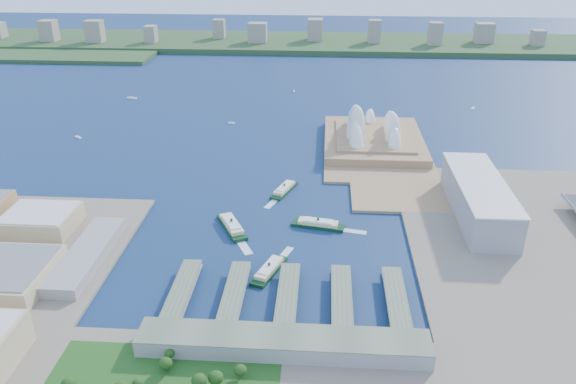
# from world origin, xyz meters

# --- Properties ---
(ground) EXTENTS (3000.00, 3000.00, 0.00)m
(ground) POSITION_xyz_m (0.00, 0.00, 0.00)
(ground) COLOR #0E1F42
(ground) RESTS_ON ground
(east_land) EXTENTS (240.00, 500.00, 3.00)m
(east_land) POSITION_xyz_m (240.00, -50.00, 1.50)
(east_land) COLOR #776C5B
(east_land) RESTS_ON ground
(peninsula) EXTENTS (135.00, 220.00, 3.00)m
(peninsula) POSITION_xyz_m (107.50, 260.00, 1.50)
(peninsula) COLOR #947451
(peninsula) RESTS_ON ground
(far_shore) EXTENTS (2200.00, 260.00, 12.00)m
(far_shore) POSITION_xyz_m (0.00, 980.00, 6.00)
(far_shore) COLOR #2D4926
(far_shore) RESTS_ON ground
(opera_house) EXTENTS (134.00, 180.00, 58.00)m
(opera_house) POSITION_xyz_m (105.00, 280.00, 32.00)
(opera_house) COLOR white
(opera_house) RESTS_ON peninsula
(toaster_building) EXTENTS (45.00, 155.00, 35.00)m
(toaster_building) POSITION_xyz_m (195.00, 80.00, 20.50)
(toaster_building) COLOR gray
(toaster_building) RESTS_ON east_land
(ferry_wharves) EXTENTS (184.00, 90.00, 9.30)m
(ferry_wharves) POSITION_xyz_m (14.00, -75.00, 4.65)
(ferry_wharves) COLOR #5A664D
(ferry_wharves) RESTS_ON ground
(terminal_building) EXTENTS (200.00, 28.00, 12.00)m
(terminal_building) POSITION_xyz_m (15.00, -135.00, 9.00)
(terminal_building) COLOR gray
(terminal_building) RESTS_ON south_land
(far_skyline) EXTENTS (1900.00, 140.00, 55.00)m
(far_skyline) POSITION_xyz_m (0.00, 960.00, 39.50)
(far_skyline) COLOR gray
(far_skyline) RESTS_ON far_shore
(ferry_a) EXTENTS (37.97, 56.72, 10.64)m
(ferry_a) POSITION_xyz_m (-48.55, 38.85, 5.32)
(ferry_a) COLOR #0C3217
(ferry_a) RESTS_ON ground
(ferry_b) EXTENTS (28.78, 50.38, 9.28)m
(ferry_b) POSITION_xyz_m (-3.61, 126.90, 4.64)
(ferry_b) COLOR #0C3217
(ferry_b) RESTS_ON ground
(ferry_c) EXTENTS (28.74, 50.51, 9.31)m
(ferry_c) POSITION_xyz_m (-4.55, -35.15, 4.65)
(ferry_c) COLOR #0C3217
(ferry_c) RESTS_ON ground
(ferry_d) EXTENTS (53.20, 22.84, 9.76)m
(ferry_d) POSITION_xyz_m (35.33, 48.23, 4.88)
(ferry_d) COLOR #0C3217
(ferry_d) RESTS_ON ground
(boat_a) EXTENTS (12.90, 10.65, 2.60)m
(boat_a) POSITION_xyz_m (-303.40, 281.51, 1.30)
(boat_a) COLOR white
(boat_a) RESTS_ON ground
(boat_b) EXTENTS (9.70, 3.82, 2.58)m
(boat_b) POSITION_xyz_m (-99.85, 358.01, 1.29)
(boat_b) COLOR white
(boat_b) RESTS_ON ground
(boat_c) EXTENTS (8.67, 13.02, 2.84)m
(boat_c) POSITION_xyz_m (277.66, 458.75, 1.42)
(boat_c) COLOR white
(boat_c) RESTS_ON ground
(boat_d) EXTENTS (18.38, 7.31, 3.03)m
(boat_d) POSITION_xyz_m (-291.67, 480.21, 1.52)
(boat_d) COLOR white
(boat_d) RESTS_ON ground
(boat_e) EXTENTS (4.45, 9.99, 2.37)m
(boat_e) POSITION_xyz_m (-17.07, 544.07, 1.18)
(boat_e) COLOR white
(boat_e) RESTS_ON ground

